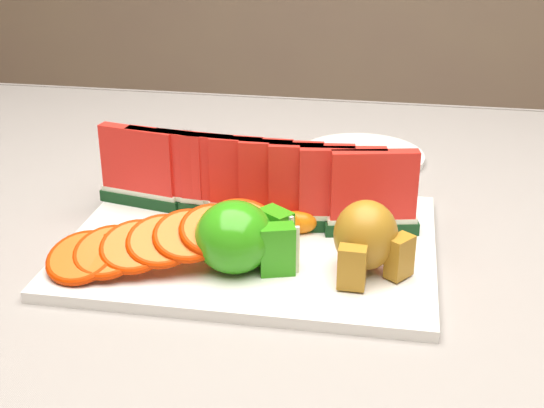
{
  "coord_description": "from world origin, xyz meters",
  "views": [
    {
      "loc": [
        0.15,
        -0.8,
        1.15
      ],
      "look_at": [
        0.02,
        -0.06,
        0.81
      ],
      "focal_mm": 50.0,
      "sensor_mm": 36.0,
      "label": 1
    }
  ],
  "objects_px": {
    "platter": "(252,244)",
    "apple_cluster": "(242,238)",
    "pear_cluster": "(367,238)",
    "side_plate": "(361,157)",
    "fork": "(172,153)"
  },
  "relations": [
    {
      "from": "pear_cluster",
      "to": "side_plate",
      "type": "height_order",
      "value": "pear_cluster"
    },
    {
      "from": "platter",
      "to": "side_plate",
      "type": "relative_size",
      "value": 2.13
    },
    {
      "from": "platter",
      "to": "pear_cluster",
      "type": "distance_m",
      "value": 0.14
    },
    {
      "from": "fork",
      "to": "side_plate",
      "type": "bearing_deg",
      "value": 5.23
    },
    {
      "from": "apple_cluster",
      "to": "fork",
      "type": "xyz_separation_m",
      "value": [
        -0.18,
        0.33,
        -0.04
      ]
    },
    {
      "from": "apple_cluster",
      "to": "pear_cluster",
      "type": "relative_size",
      "value": 1.24
    },
    {
      "from": "pear_cluster",
      "to": "side_plate",
      "type": "bearing_deg",
      "value": 94.22
    },
    {
      "from": "apple_cluster",
      "to": "side_plate",
      "type": "relative_size",
      "value": 0.6
    },
    {
      "from": "pear_cluster",
      "to": "fork",
      "type": "relative_size",
      "value": 0.47
    },
    {
      "from": "apple_cluster",
      "to": "fork",
      "type": "relative_size",
      "value": 0.58
    },
    {
      "from": "platter",
      "to": "side_plate",
      "type": "bearing_deg",
      "value": 70.98
    },
    {
      "from": "apple_cluster",
      "to": "pear_cluster",
      "type": "height_order",
      "value": "pear_cluster"
    },
    {
      "from": "platter",
      "to": "fork",
      "type": "bearing_deg",
      "value": 122.82
    },
    {
      "from": "platter",
      "to": "apple_cluster",
      "type": "distance_m",
      "value": 0.07
    },
    {
      "from": "pear_cluster",
      "to": "fork",
      "type": "height_order",
      "value": "pear_cluster"
    }
  ]
}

